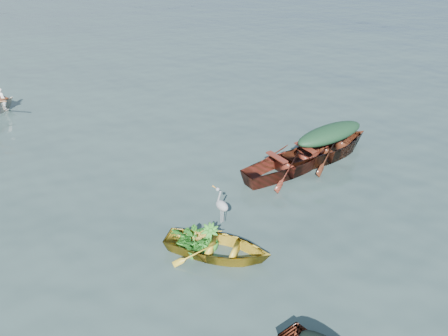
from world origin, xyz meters
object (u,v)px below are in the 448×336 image
object	(u,v)px
yellow_dinghy	(217,255)
open_wooden_boat	(290,172)
heron	(222,211)
green_tarp_boat	(327,157)

from	to	relation	value
yellow_dinghy	open_wooden_boat	distance (m)	4.46
open_wooden_boat	heron	distance (m)	4.04
open_wooden_boat	heron	world-z (taller)	heron
green_tarp_boat	heron	size ratio (longest dim) A/B	5.41
yellow_dinghy	green_tarp_boat	bearing A→B (deg)	-20.08
yellow_dinghy	heron	distance (m)	1.05
green_tarp_boat	open_wooden_boat	distance (m)	1.67
yellow_dinghy	heron	world-z (taller)	heron
green_tarp_boat	open_wooden_boat	bearing A→B (deg)	90.00
green_tarp_boat	open_wooden_boat	size ratio (longest dim) A/B	1.04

